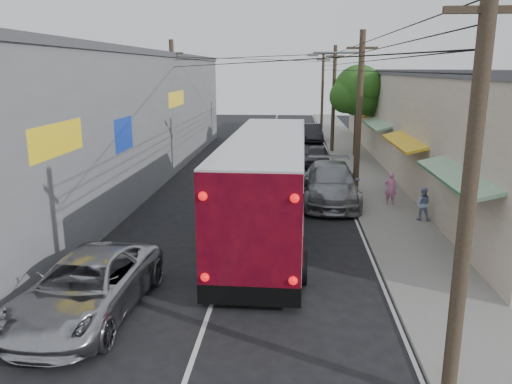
% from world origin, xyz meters
% --- Properties ---
extents(ground, '(120.00, 120.00, 0.00)m').
position_xyz_m(ground, '(0.00, 0.00, 0.00)').
color(ground, black).
rests_on(ground, ground).
extents(sidewalk, '(3.00, 80.00, 0.12)m').
position_xyz_m(sidewalk, '(6.50, 20.00, 0.06)').
color(sidewalk, slate).
rests_on(sidewalk, ground).
extents(building_right, '(7.09, 40.00, 6.25)m').
position_xyz_m(building_right, '(10.99, 22.00, 3.15)').
color(building_right, beige).
rests_on(building_right, ground).
extents(building_left, '(7.20, 36.00, 7.25)m').
position_xyz_m(building_left, '(-8.50, 18.00, 3.65)').
color(building_left, gray).
rests_on(building_left, ground).
extents(utility_poles, '(11.80, 45.28, 8.00)m').
position_xyz_m(utility_poles, '(3.13, 20.33, 4.13)').
color(utility_poles, '#473828').
rests_on(utility_poles, ground).
extents(street_tree, '(4.40, 4.00, 6.60)m').
position_xyz_m(street_tree, '(6.87, 26.02, 4.67)').
color(street_tree, '#3F2B19').
rests_on(street_tree, ground).
extents(coach_bus, '(3.29, 13.39, 3.84)m').
position_xyz_m(coach_bus, '(1.20, 8.11, 1.99)').
color(coach_bus, silver).
rests_on(coach_bus, ground).
extents(jeepney, '(2.88, 5.75, 1.56)m').
position_xyz_m(jeepney, '(-3.13, 1.00, 0.78)').
color(jeepney, '#ACABB2').
rests_on(jeepney, ground).
extents(parked_suv, '(2.72, 6.43, 1.85)m').
position_xyz_m(parked_suv, '(4.02, 13.00, 0.92)').
color(parked_suv, gray).
rests_on(parked_suv, ground).
extents(parked_car_mid, '(1.87, 4.03, 1.34)m').
position_xyz_m(parked_car_mid, '(3.80, 22.26, 0.67)').
color(parked_car_mid, '#26262B').
rests_on(parked_car_mid, ground).
extents(parked_car_far, '(1.90, 4.76, 1.54)m').
position_xyz_m(parked_car_far, '(3.86, 33.86, 0.77)').
color(parked_car_far, black).
rests_on(parked_car_far, ground).
extents(pedestrian_near, '(0.63, 0.51, 1.50)m').
position_xyz_m(pedestrian_near, '(6.75, 12.41, 0.87)').
color(pedestrian_near, pink).
rests_on(pedestrian_near, sidewalk).
extents(pedestrian_far, '(0.79, 0.68, 1.41)m').
position_xyz_m(pedestrian_far, '(7.60, 9.91, 0.83)').
color(pedestrian_far, '#8EA6CE').
rests_on(pedestrian_far, sidewalk).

